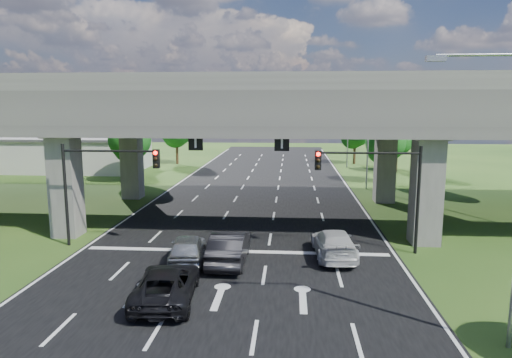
# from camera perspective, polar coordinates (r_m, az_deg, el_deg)

# --- Properties ---
(ground) EXTENTS (160.00, 160.00, 0.00)m
(ground) POSITION_cam_1_polar(r_m,az_deg,el_deg) (22.77, -3.59, -11.82)
(ground) COLOR #224115
(ground) RESTS_ON ground
(road) EXTENTS (18.00, 120.00, 0.03)m
(road) POSITION_cam_1_polar(r_m,az_deg,el_deg) (32.24, -1.12, -5.46)
(road) COLOR black
(road) RESTS_ON ground
(overpass) EXTENTS (80.00, 15.00, 10.00)m
(overpass) POSITION_cam_1_polar(r_m,az_deg,el_deg) (33.19, -0.83, 8.76)
(overpass) COLOR #3D3B38
(overpass) RESTS_ON ground
(warehouse) EXTENTS (20.00, 10.00, 4.00)m
(warehouse) POSITION_cam_1_polar(r_m,az_deg,el_deg) (63.42, -22.90, 2.86)
(warehouse) COLOR #9E9E99
(warehouse) RESTS_ON ground
(signal_right) EXTENTS (5.76, 0.54, 6.00)m
(signal_right) POSITION_cam_1_polar(r_m,az_deg,el_deg) (25.76, 15.09, -0.00)
(signal_right) COLOR black
(signal_right) RESTS_ON ground
(signal_left) EXTENTS (5.76, 0.54, 6.00)m
(signal_left) POSITION_cam_1_polar(r_m,az_deg,el_deg) (27.53, -18.85, 0.39)
(signal_left) COLOR black
(signal_left) RESTS_ON ground
(streetlight_near) EXTENTS (3.38, 0.25, 10.00)m
(streetlight_near) POSITION_cam_1_polar(r_m,az_deg,el_deg) (16.80, 29.28, 0.13)
(streetlight_near) COLOR gray
(streetlight_near) RESTS_ON ground
(streetlight_far) EXTENTS (3.38, 0.25, 10.00)m
(streetlight_far) POSITION_cam_1_polar(r_m,az_deg,el_deg) (45.67, 13.38, 6.02)
(streetlight_far) COLOR gray
(streetlight_far) RESTS_ON ground
(streetlight_beyond) EXTENTS (3.38, 0.25, 10.00)m
(streetlight_beyond) POSITION_cam_1_polar(r_m,az_deg,el_deg) (61.51, 11.07, 6.83)
(streetlight_beyond) COLOR gray
(streetlight_beyond) RESTS_ON ground
(tree_left_near) EXTENTS (4.50, 4.50, 7.80)m
(tree_left_near) POSITION_cam_1_polar(r_m,az_deg,el_deg) (50.13, -15.47, 5.01)
(tree_left_near) COLOR black
(tree_left_near) RESTS_ON ground
(tree_left_mid) EXTENTS (3.91, 3.90, 6.76)m
(tree_left_mid) POSITION_cam_1_polar(r_m,az_deg,el_deg) (58.70, -15.57, 4.93)
(tree_left_mid) COLOR black
(tree_left_mid) RESTS_ON ground
(tree_left_far) EXTENTS (4.80, 4.80, 8.32)m
(tree_left_far) POSITION_cam_1_polar(r_m,az_deg,el_deg) (65.12, -9.88, 6.36)
(tree_left_far) COLOR black
(tree_left_far) RESTS_ON ground
(tree_right_near) EXTENTS (4.20, 4.20, 7.28)m
(tree_right_near) POSITION_cam_1_polar(r_m,az_deg,el_deg) (50.21, 15.95, 4.63)
(tree_right_near) COLOR black
(tree_right_near) RESTS_ON ground
(tree_right_mid) EXTENTS (3.91, 3.90, 6.76)m
(tree_right_mid) POSITION_cam_1_polar(r_m,az_deg,el_deg) (58.66, 17.27, 4.85)
(tree_right_mid) COLOR black
(tree_right_mid) RESTS_ON ground
(tree_right_far) EXTENTS (4.50, 4.50, 7.80)m
(tree_right_far) POSITION_cam_1_polar(r_m,az_deg,el_deg) (65.77, 12.34, 6.03)
(tree_right_far) COLOR black
(tree_right_far) RESTS_ON ground
(car_silver) EXTENTS (2.38, 4.68, 1.53)m
(car_silver) POSITION_cam_1_polar(r_m,az_deg,el_deg) (24.21, -8.55, -8.62)
(car_silver) COLOR #A9ACB1
(car_silver) RESTS_ON road
(car_dark) EXTENTS (1.78, 5.07, 1.67)m
(car_dark) POSITION_cam_1_polar(r_m,az_deg,el_deg) (24.02, -3.36, -8.50)
(car_dark) COLOR black
(car_dark) RESTS_ON road
(car_white) EXTENTS (2.37, 5.22, 1.48)m
(car_white) POSITION_cam_1_polar(r_m,az_deg,el_deg) (25.27, 9.71, -7.94)
(car_white) COLOR #BABABA
(car_white) RESTS_ON road
(car_trailing) EXTENTS (2.85, 5.34, 1.43)m
(car_trailing) POSITION_cam_1_polar(r_m,az_deg,el_deg) (19.94, -11.13, -12.80)
(car_trailing) COLOR black
(car_trailing) RESTS_ON road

